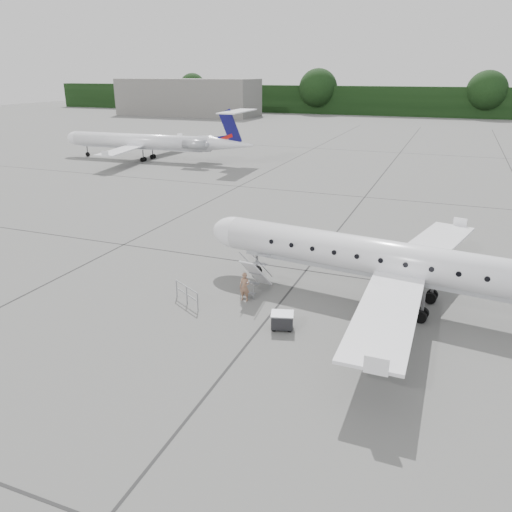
% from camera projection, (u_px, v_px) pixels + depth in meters
% --- Properties ---
extents(ground, '(320.00, 320.00, 0.00)m').
position_uv_depth(ground, '(370.00, 331.00, 24.01)').
color(ground, '#626260').
rests_on(ground, ground).
extents(treeline, '(260.00, 4.00, 8.00)m').
position_uv_depth(treeline, '(450.00, 102.00, 136.14)').
color(treeline, black).
rests_on(treeline, ground).
extents(terminal_building, '(40.00, 14.00, 10.00)m').
position_uv_depth(terminal_building, '(188.00, 97.00, 142.34)').
color(terminal_building, slate).
rests_on(terminal_building, ground).
extents(main_regional_jet, '(29.35, 22.82, 6.94)m').
position_uv_depth(main_regional_jet, '(414.00, 245.00, 25.24)').
color(main_regional_jet, white).
rests_on(main_regional_jet, ground).
extents(airstair, '(1.14, 2.40, 2.17)m').
position_uv_depth(airstair, '(256.00, 274.00, 27.88)').
color(airstair, white).
rests_on(airstair, ground).
extents(passenger, '(0.59, 0.39, 1.60)m').
position_uv_depth(passenger, '(245.00, 287.00, 26.91)').
color(passenger, '#89614A').
rests_on(passenger, ground).
extents(safety_railing, '(1.93, 1.19, 1.00)m').
position_uv_depth(safety_railing, '(187.00, 295.00, 26.63)').
color(safety_railing, gray).
rests_on(safety_railing, ground).
extents(baggage_cart, '(1.22, 1.09, 0.89)m').
position_uv_depth(baggage_cart, '(282.00, 321.00, 24.02)').
color(baggage_cart, black).
rests_on(baggage_cart, ground).
extents(bg_regional_left, '(28.18, 20.87, 7.18)m').
position_uv_depth(bg_regional_left, '(140.00, 134.00, 69.67)').
color(bg_regional_left, white).
rests_on(bg_regional_left, ground).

